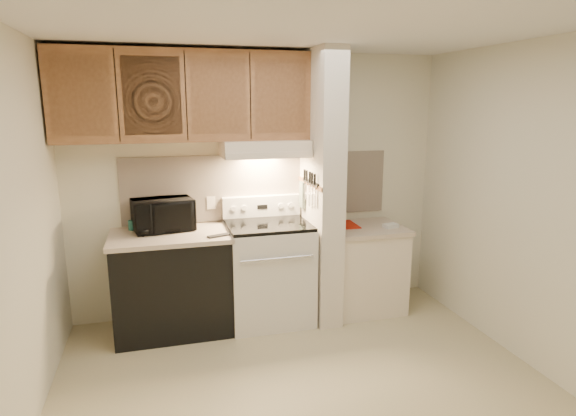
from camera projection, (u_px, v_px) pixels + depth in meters
name	position (u px, v px, depth m)	size (l,w,h in m)	color
floor	(305.00, 385.00, 3.53)	(3.60, 3.60, 0.00)	#C1B58B
ceiling	(308.00, 26.00, 2.99)	(3.60, 3.60, 0.00)	white
wall_back	(260.00, 185.00, 4.67)	(3.60, 0.02, 2.50)	beige
wall_left	(11.00, 240.00, 2.80)	(0.02, 3.00, 2.50)	beige
wall_right	(527.00, 206.00, 3.73)	(0.02, 3.00, 2.50)	beige
backsplash	(260.00, 186.00, 4.67)	(2.60, 0.02, 0.63)	#FBE1C9
range_body	(269.00, 273.00, 4.52)	(0.76, 0.65, 0.92)	silver
oven_window	(277.00, 281.00, 4.21)	(0.50, 0.01, 0.30)	black
oven_handle	(278.00, 259.00, 4.13)	(0.02, 0.02, 0.65)	silver
cooktop	(268.00, 225.00, 4.42)	(0.74, 0.64, 0.03)	black
range_backguard	(261.00, 206.00, 4.66)	(0.76, 0.08, 0.20)	silver
range_display	(262.00, 207.00, 4.62)	(0.10, 0.01, 0.04)	black
range_knob_left_outer	(234.00, 209.00, 4.55)	(0.05, 0.05, 0.02)	silver
range_knob_left_inner	(244.00, 208.00, 4.57)	(0.05, 0.05, 0.02)	silver
range_knob_right_inner	(281.00, 206.00, 4.67)	(0.05, 0.05, 0.02)	silver
range_knob_right_outer	(290.00, 205.00, 4.69)	(0.05, 0.05, 0.02)	silver
dishwasher_front	(173.00, 285.00, 4.31)	(1.00, 0.63, 0.87)	black
left_countertop	(170.00, 236.00, 4.21)	(1.04, 0.67, 0.04)	beige
spoon_rest	(219.00, 236.00, 4.12)	(0.19, 0.06, 0.01)	black
teal_jar	(133.00, 225.00, 4.32)	(0.08, 0.08, 0.09)	#1D5B53
outlet	(211.00, 203.00, 4.56)	(0.08, 0.01, 0.12)	beige
microwave	(163.00, 215.00, 4.29)	(0.51, 0.35, 0.28)	black
partition_pillar	(321.00, 188.00, 4.48)	(0.22, 0.70, 2.50)	beige
pillar_trim	(310.00, 184.00, 4.44)	(0.01, 0.70, 0.04)	#99653E
knife_strip	(311.00, 182.00, 4.38)	(0.02, 0.42, 0.04)	black
knife_blade_a	(314.00, 196.00, 4.26)	(0.01, 0.04, 0.16)	silver
knife_handle_a	(315.00, 180.00, 4.22)	(0.02, 0.02, 0.10)	black
knife_blade_b	(312.00, 196.00, 4.33)	(0.01, 0.04, 0.18)	silver
knife_handle_b	(312.00, 178.00, 4.30)	(0.02, 0.02, 0.10)	black
knife_blade_c	(310.00, 195.00, 4.40)	(0.01, 0.04, 0.20)	silver
knife_handle_c	(310.00, 177.00, 4.36)	(0.02, 0.02, 0.10)	black
knife_blade_d	(306.00, 191.00, 4.48)	(0.01, 0.04, 0.16)	silver
knife_handle_d	(307.00, 176.00, 4.44)	(0.02, 0.02, 0.10)	black
knife_blade_e	(304.00, 191.00, 4.56)	(0.01, 0.04, 0.18)	silver
knife_handle_e	(305.00, 175.00, 4.51)	(0.02, 0.02, 0.10)	black
oven_mitt	(302.00, 195.00, 4.62)	(0.03, 0.10, 0.25)	slate
right_cab_base	(364.00, 270.00, 4.78)	(0.70, 0.60, 0.81)	beige
right_countertop	(365.00, 228.00, 4.69)	(0.74, 0.64, 0.04)	beige
red_folder	(344.00, 225.00, 4.73)	(0.23, 0.32, 0.01)	#AB1B09
white_box	(391.00, 226.00, 4.64)	(0.14, 0.09, 0.04)	white
range_hood	(264.00, 148.00, 4.39)	(0.78, 0.44, 0.15)	beige
hood_lip	(270.00, 155.00, 4.20)	(0.78, 0.04, 0.06)	beige
upper_cabinets	(185.00, 96.00, 4.15)	(2.18, 0.33, 0.77)	#99653E
cab_door_a	(80.00, 96.00, 3.79)	(0.46, 0.01, 0.63)	#99653E
cab_gap_a	(117.00, 96.00, 3.86)	(0.01, 0.01, 0.73)	black
cab_door_b	(152.00, 96.00, 3.93)	(0.46, 0.01, 0.63)	#99653E
cab_gap_b	(186.00, 96.00, 4.00)	(0.01, 0.01, 0.73)	black
cab_door_c	(219.00, 96.00, 4.07)	(0.46, 0.01, 0.63)	#99653E
cab_gap_c	(250.00, 96.00, 4.14)	(0.01, 0.01, 0.73)	black
cab_door_d	(281.00, 96.00, 4.21)	(0.46, 0.01, 0.63)	#99653E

